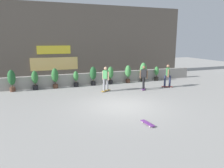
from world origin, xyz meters
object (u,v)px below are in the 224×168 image
potted_plant_4 (93,75)px  potted_plant_3 (76,78)px  potted_plant_5 (110,74)px  skater_foreground (144,77)px  potted_plant_6 (128,73)px  potted_plant_7 (143,70)px  skater_mid_plaza (168,75)px  potted_plant_1 (35,79)px  potted_plant_0 (12,79)px  skater_far_left (106,78)px  potted_plant_2 (55,77)px  potted_plant_8 (157,73)px  skateboard_near_camera (148,123)px

potted_plant_4 → potted_plant_3: bearing=180.0°
potted_plant_5 → skater_foreground: 3.04m
potted_plant_5 → potted_plant_6: 1.52m
potted_plant_6 → potted_plant_7: 1.40m
skater_mid_plaza → potted_plant_1: bearing=164.0°
potted_plant_7 → potted_plant_0: bearing=-180.0°
potted_plant_3 → skater_far_left: skater_far_left is taller
potted_plant_5 → skater_foreground: (1.52, -2.63, 0.15)m
potted_plant_3 → potted_plant_4: size_ratio=0.81×
potted_plant_2 → potted_plant_0: bearing=-180.0°
potted_plant_0 → potted_plant_8: (11.34, 0.00, -0.23)m
potted_plant_1 → potted_plant_2: potted_plant_2 is taller
potted_plant_5 → potted_plant_8: size_ratio=1.15×
potted_plant_0 → potted_plant_5: size_ratio=1.07×
potted_plant_2 → potted_plant_3: potted_plant_2 is taller
potted_plant_8 → skater_far_left: size_ratio=0.71×
potted_plant_0 → potted_plant_7: 10.04m
potted_plant_1 → potted_plant_4: 4.23m
potted_plant_2 → potted_plant_4: potted_plant_2 is taller
potted_plant_0 → potted_plant_2: potted_plant_0 is taller
skater_far_left → skater_foreground: 2.71m
potted_plant_5 → skater_mid_plaza: size_ratio=0.82×
potted_plant_3 → skater_far_left: bearing=-54.3°
potted_plant_6 → skater_foreground: 2.63m
potted_plant_4 → skater_far_left: bearing=-83.3°
potted_plant_0 → potted_plant_6: bearing=0.0°
potted_plant_1 → skater_far_left: size_ratio=0.80×
potted_plant_3 → skater_far_left: 2.75m
potted_plant_2 → potted_plant_4: bearing=-0.0°
potted_plant_0 → skater_mid_plaza: (10.63, -2.63, 0.07)m
potted_plant_4 → skater_far_left: size_ratio=0.86×
potted_plant_5 → skateboard_near_camera: bearing=-99.4°
potted_plant_7 → potted_plant_3: bearing=180.0°
potted_plant_3 → potted_plant_8: size_ratio=0.98×
potted_plant_0 → skateboard_near_camera: bearing=-55.3°
skater_foreground → potted_plant_7: bearing=62.0°
potted_plant_3 → potted_plant_2: bearing=180.0°
potted_plant_7 → potted_plant_4: bearing=-180.0°
skater_mid_plaza → skateboard_near_camera: size_ratio=2.08×
potted_plant_6 → potted_plant_8: bearing=0.0°
potted_plant_1 → potted_plant_8: bearing=0.0°
skater_far_left → skater_foreground: size_ratio=1.00×
potted_plant_2 → potted_plant_6: 5.79m
potted_plant_6 → skater_far_left: skater_far_left is taller
potted_plant_2 → potted_plant_5: 4.27m
potted_plant_7 → skater_mid_plaza: skater_mid_plaza is taller
potted_plant_5 → skater_far_left: size_ratio=0.82×
potted_plant_2 → potted_plant_7: (7.19, 0.00, 0.09)m
potted_plant_7 → skateboard_near_camera: potted_plant_7 is taller
potted_plant_0 → potted_plant_7: (10.04, 0.00, 0.07)m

